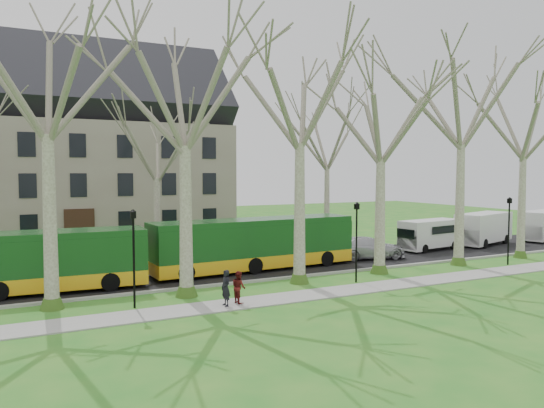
{
  "coord_description": "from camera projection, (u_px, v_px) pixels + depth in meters",
  "views": [
    {
      "loc": [
        -11.01,
        -24.46,
        6.09
      ],
      "look_at": [
        2.87,
        3.0,
        4.16
      ],
      "focal_mm": 35.0,
      "sensor_mm": 36.0,
      "label": 1
    }
  ],
  "objects": [
    {
      "name": "ground",
      "position": [
        248.0,
        290.0,
        27.13
      ],
      "size": [
        120.0,
        120.0,
        0.0
      ],
      "primitive_type": "plane",
      "color": "#267621",
      "rests_on": "ground"
    },
    {
      "name": "sidewalk",
      "position": [
        270.0,
        300.0,
        24.9
      ],
      "size": [
        70.0,
        2.0,
        0.06
      ],
      "primitive_type": "cube",
      "color": "gray",
      "rests_on": "ground"
    },
    {
      "name": "road",
      "position": [
        211.0,
        271.0,
        32.02
      ],
      "size": [
        80.0,
        8.0,
        0.06
      ],
      "primitive_type": "cube",
      "color": "black",
      "rests_on": "ground"
    },
    {
      "name": "curb",
      "position": [
        237.0,
        283.0,
        28.46
      ],
      "size": [
        80.0,
        0.25,
        0.14
      ],
      "primitive_type": "cube",
      "color": "#A5A39E",
      "rests_on": "ground"
    },
    {
      "name": "building",
      "position": [
        69.0,
        148.0,
        45.29
      ],
      "size": [
        26.5,
        12.2,
        16.0
      ],
      "color": "gray",
      "rests_on": "ground"
    },
    {
      "name": "tree_row_verge",
      "position": [
        246.0,
        153.0,
        26.95
      ],
      "size": [
        49.0,
        7.0,
        14.0
      ],
      "color": "gray",
      "rests_on": "ground"
    },
    {
      "name": "tree_row_far",
      "position": [
        164.0,
        172.0,
        35.95
      ],
      "size": [
        33.0,
        7.0,
        12.0
      ],
      "color": "gray",
      "rests_on": "ground"
    },
    {
      "name": "lamp_row",
      "position": [
        257.0,
        242.0,
        26.07
      ],
      "size": [
        36.22,
        0.22,
        4.3
      ],
      "color": "black",
      "rests_on": "ground"
    },
    {
      "name": "hedges",
      "position": [
        107.0,
        243.0,
        37.43
      ],
      "size": [
        30.6,
        8.6,
        2.0
      ],
      "color": "#1A5C1F",
      "rests_on": "ground"
    },
    {
      "name": "bus_lead",
      "position": [
        14.0,
        263.0,
        25.75
      ],
      "size": [
        12.61,
        3.2,
        3.13
      ],
      "primitive_type": null,
      "rotation": [
        0.0,
        0.0,
        -0.05
      ],
      "color": "#144819",
      "rests_on": "road"
    },
    {
      "name": "bus_follow",
      "position": [
        255.0,
        243.0,
        32.28
      ],
      "size": [
        12.98,
        3.35,
        3.21
      ],
      "primitive_type": null,
      "rotation": [
        0.0,
        0.0,
        0.05
      ],
      "color": "#144819",
      "rests_on": "road"
    },
    {
      "name": "sedan",
      "position": [
        368.0,
        248.0,
        36.31
      ],
      "size": [
        5.53,
        3.15,
        1.51
      ],
      "primitive_type": "imported",
      "rotation": [
        0.0,
        0.0,
        1.36
      ],
      "color": "#AEAEB3",
      "rests_on": "road"
    },
    {
      "name": "van_a",
      "position": [
        430.0,
        235.0,
        40.33
      ],
      "size": [
        5.45,
        2.59,
        2.29
      ],
      "primitive_type": null,
      "rotation": [
        0.0,
        0.0,
        0.13
      ],
      "color": "silver",
      "rests_on": "road"
    },
    {
      "name": "van_b",
      "position": [
        484.0,
        229.0,
        43.14
      ],
      "size": [
        6.3,
        3.76,
        2.59
      ],
      "primitive_type": null,
      "rotation": [
        0.0,
        0.0,
        0.29
      ],
      "color": "silver",
      "rests_on": "road"
    },
    {
      "name": "pedestrian_a",
      "position": [
        226.0,
        288.0,
        23.61
      ],
      "size": [
        0.43,
        0.61,
        1.61
      ],
      "primitive_type": "imported",
      "rotation": [
        0.0,
        0.0,
        -1.5
      ],
      "color": "black",
      "rests_on": "sidewalk"
    },
    {
      "name": "pedestrian_b",
      "position": [
        239.0,
        287.0,
        24.15
      ],
      "size": [
        0.62,
        0.76,
        1.47
      ],
      "primitive_type": "imported",
      "rotation": [
        0.0,
        0.0,
        1.66
      ],
      "color": "#591514",
      "rests_on": "sidewalk"
    }
  ]
}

